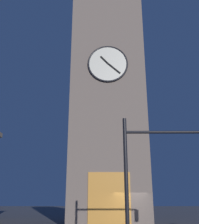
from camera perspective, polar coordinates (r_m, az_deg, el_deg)
clocktower at (r=27.50m, az=1.60°, el=2.59°), size 7.14×9.49×29.43m
traffic_signal_near at (r=11.53m, az=13.57°, el=-9.65°), size 4.62×0.41×5.24m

